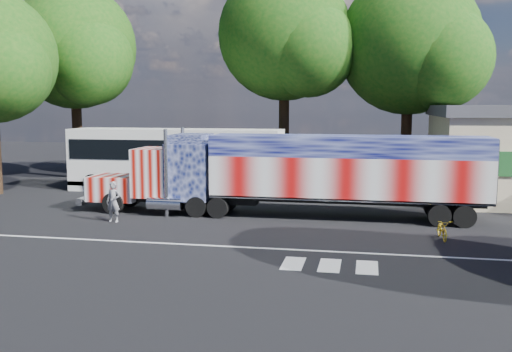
% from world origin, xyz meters
% --- Properties ---
extents(ground, '(100.00, 100.00, 0.00)m').
position_xyz_m(ground, '(0.00, 0.00, 0.00)').
color(ground, black).
extents(lane_markings, '(30.00, 2.67, 0.01)m').
position_xyz_m(lane_markings, '(1.71, -3.77, 0.01)').
color(lane_markings, silver).
rests_on(lane_markings, ground).
extents(semi_truck, '(19.24, 3.04, 4.10)m').
position_xyz_m(semi_truck, '(1.84, 3.23, 2.11)').
color(semi_truck, black).
rests_on(semi_truck, ground).
extents(coach_bus, '(12.96, 3.02, 3.77)m').
position_xyz_m(coach_bus, '(-6.30, 9.80, 1.95)').
color(coach_bus, white).
rests_on(coach_bus, ground).
extents(woman, '(0.72, 0.52, 1.82)m').
position_xyz_m(woman, '(-5.99, 0.37, 0.91)').
color(woman, slate).
rests_on(woman, ground).
extents(bicycle, '(0.66, 1.55, 0.79)m').
position_xyz_m(bicycle, '(8.06, -0.25, 0.40)').
color(bicycle, gold).
rests_on(bicycle, ground).
extents(tree_nw_a, '(9.06, 8.63, 13.55)m').
position_xyz_m(tree_nw_a, '(-15.15, 14.41, 9.18)').
color(tree_nw_a, black).
rests_on(tree_nw_a, ground).
extents(tree_n_mid, '(9.33, 8.88, 14.37)m').
position_xyz_m(tree_n_mid, '(-0.41, 15.63, 9.86)').
color(tree_n_mid, black).
rests_on(tree_n_mid, ground).
extents(tree_ne_a, '(9.67, 9.21, 13.78)m').
position_xyz_m(tree_ne_a, '(7.75, 16.01, 9.11)').
color(tree_ne_a, black).
rests_on(tree_ne_a, ground).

